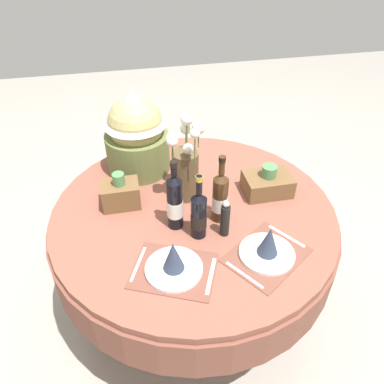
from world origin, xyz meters
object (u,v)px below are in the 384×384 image
wine_bottle_centre (175,202)px  woven_basket_side_right (267,183)px  wine_bottle_left (220,197)px  pepper_mill (225,219)px  wine_bottle_right (199,214)px  gift_tub_back_left (136,130)px  place_setting_right (268,248)px  place_setting_left (174,263)px  flower_vase (185,166)px  dining_table (193,231)px  woven_basket_side_left (121,194)px

wine_bottle_centre → woven_basket_side_right: 0.54m
wine_bottle_left → pepper_mill: (-0.00, -0.11, -0.04)m
wine_bottle_left → wine_bottle_right: (-0.12, -0.09, -0.01)m
wine_bottle_centre → gift_tub_back_left: 0.53m
place_setting_right → pepper_mill: size_ratio=2.22×
place_setting_left → wine_bottle_right: wine_bottle_right is taller
wine_bottle_left → pepper_mill: bearing=-92.1°
flower_vase → wine_bottle_left: size_ratio=1.27×
pepper_mill → wine_bottle_left: bearing=87.9°
place_setting_left → gift_tub_back_left: size_ratio=0.89×
dining_table → woven_basket_side_right: (0.40, 0.06, 0.21)m
place_setting_right → wine_bottle_left: (-0.14, 0.27, 0.09)m
pepper_mill → wine_bottle_centre: bearing=154.1°
place_setting_right → flower_vase: bearing=118.6°
wine_bottle_centre → woven_basket_side_left: 0.32m
flower_vase → woven_basket_side_right: (0.42, -0.06, -0.12)m
dining_table → flower_vase: 0.35m
woven_basket_side_left → woven_basket_side_right: (0.74, -0.05, -0.01)m
wine_bottle_centre → wine_bottle_right: (0.09, -0.08, -0.02)m
woven_basket_side_right → place_setting_left: bearing=-143.1°
flower_vase → wine_bottle_left: (0.12, -0.21, -0.05)m
dining_table → pepper_mill: 0.33m
dining_table → pepper_mill: pepper_mill is taller
place_setting_right → wine_bottle_right: 0.33m
pepper_mill → woven_basket_side_left: 0.54m
wine_bottle_right → woven_basket_side_left: size_ratio=1.76×
woven_basket_side_left → dining_table: bearing=-17.4°
place_setting_left → woven_basket_side_left: bearing=111.2°
dining_table → wine_bottle_centre: wine_bottle_centre is taller
gift_tub_back_left → wine_bottle_centre: bearing=-76.8°
woven_basket_side_left → woven_basket_side_right: size_ratio=0.79×
place_setting_left → pepper_mill: (0.26, 0.17, 0.04)m
dining_table → flower_vase: flower_vase is taller
dining_table → woven_basket_side_left: 0.42m
gift_tub_back_left → place_setting_right: bearing=-58.8°
wine_bottle_left → gift_tub_back_left: gift_tub_back_left is taller
gift_tub_back_left → wine_bottle_right: bearing=-70.4°
place_setting_right → wine_bottle_left: wine_bottle_left is taller
place_setting_left → flower_vase: size_ratio=0.93×
gift_tub_back_left → wine_bottle_left: bearing=-56.8°
place_setting_left → woven_basket_side_left: (-0.18, 0.47, 0.02)m
flower_vase → gift_tub_back_left: gift_tub_back_left is taller
wine_bottle_right → flower_vase: bearing=90.3°
wine_bottle_centre → wine_bottle_right: 0.12m
wine_bottle_right → woven_basket_side_right: bearing=29.4°
flower_vase → wine_bottle_centre: bearing=-113.1°
dining_table → place_setting_left: 0.45m
pepper_mill → woven_basket_side_right: 0.39m
wine_bottle_right → pepper_mill: wine_bottle_right is taller
place_setting_left → gift_tub_back_left: (-0.07, 0.78, 0.20)m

